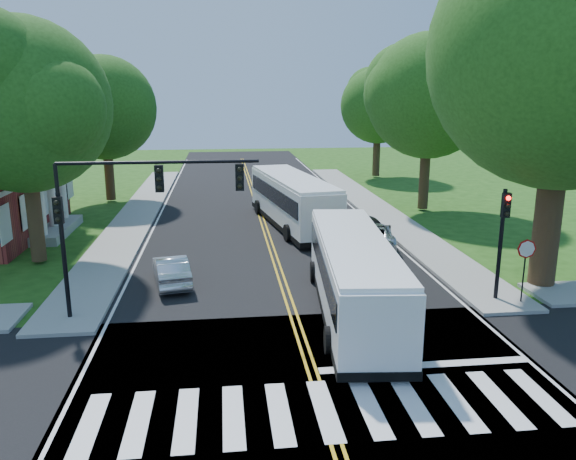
{
  "coord_description": "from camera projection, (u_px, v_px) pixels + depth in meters",
  "views": [
    {
      "loc": [
        -2.51,
        -13.49,
        8.14
      ],
      "look_at": [
        0.22,
        9.65,
        2.4
      ],
      "focal_mm": 35.0,
      "sensor_mm": 36.0,
      "label": 1
    }
  ],
  "objects": [
    {
      "name": "tree_east_mid",
      "position": [
        429.0,
        96.0,
        37.81
      ],
      "size": [
        8.4,
        8.4,
        11.93
      ],
      "color": "#362215",
      "rests_on": "ground"
    },
    {
      "name": "tree_west_near",
      "position": [
        22.0,
        106.0,
        25.63
      ],
      "size": [
        8.0,
        8.0,
        11.4
      ],
      "color": "#362215",
      "rests_on": "ground"
    },
    {
      "name": "tree_west_far",
      "position": [
        104.0,
        108.0,
        41.24
      ],
      "size": [
        7.6,
        7.6,
        10.67
      ],
      "color": "#362215",
      "rests_on": "ground"
    },
    {
      "name": "road",
      "position": [
        267.0,
        236.0,
        32.59
      ],
      "size": [
        14.0,
        96.0,
        0.01
      ],
      "primitive_type": "cube",
      "color": "black",
      "rests_on": "ground"
    },
    {
      "name": "cross_road",
      "position": [
        321.0,
        400.0,
        15.24
      ],
      "size": [
        60.0,
        12.0,
        0.01
      ],
      "primitive_type": "cube",
      "color": "black",
      "rests_on": "ground"
    },
    {
      "name": "sidewalk_ne",
      "position": [
        375.0,
        208.0,
        40.27
      ],
      "size": [
        2.6,
        40.0,
        0.15
      ],
      "primitive_type": "cube",
      "color": "gray",
      "rests_on": "ground"
    },
    {
      "name": "signal_nw",
      "position": [
        127.0,
        202.0,
        19.72
      ],
      "size": [
        7.15,
        0.46,
        5.66
      ],
      "color": "black",
      "rests_on": "ground"
    },
    {
      "name": "stop_sign",
      "position": [
        526.0,
        256.0,
        21.54
      ],
      "size": [
        0.76,
        0.08,
        2.53
      ],
      "color": "black",
      "rests_on": "ground"
    },
    {
      "name": "dark_sedan",
      "position": [
        363.0,
        227.0,
        31.81
      ],
      "size": [
        2.11,
        4.67,
        1.33
      ],
      "primitive_type": "imported",
      "rotation": [
        0.0,
        0.0,
        3.2
      ],
      "color": "black",
      "rests_on": "road"
    },
    {
      "name": "signal_ne",
      "position": [
        502.0,
        230.0,
        21.67
      ],
      "size": [
        0.3,
        0.46,
        4.4
      ],
      "color": "black",
      "rests_on": "ground"
    },
    {
      "name": "tree_east_far",
      "position": [
        378.0,
        106.0,
        53.59
      ],
      "size": [
        7.2,
        7.2,
        10.34
      ],
      "color": "#362215",
      "rests_on": "ground"
    },
    {
      "name": "crosswalk",
      "position": [
        325.0,
        410.0,
        14.75
      ],
      "size": [
        12.6,
        3.0,
        0.01
      ],
      "primitive_type": "cube",
      "color": "silver",
      "rests_on": "road"
    },
    {
      "name": "hatchback",
      "position": [
        171.0,
        270.0,
        24.27
      ],
      "size": [
        2.04,
        4.03,
        1.27
      ],
      "primitive_type": "imported",
      "rotation": [
        0.0,
        0.0,
        3.33
      ],
      "color": "silver",
      "rests_on": "road"
    },
    {
      "name": "suv",
      "position": [
        373.0,
        235.0,
        30.33
      ],
      "size": [
        2.94,
        4.87,
        1.27
      ],
      "primitive_type": "imported",
      "rotation": [
        0.0,
        0.0,
        2.95
      ],
      "color": "silver",
      "rests_on": "road"
    },
    {
      "name": "sidewalk_nw",
      "position": [
        138.0,
        213.0,
        38.38
      ],
      "size": [
        2.6,
        40.0,
        0.15
      ],
      "primitive_type": "cube",
      "color": "gray",
      "rests_on": "ground"
    },
    {
      "name": "ground",
      "position": [
        321.0,
        400.0,
        15.24
      ],
      "size": [
        140.0,
        140.0,
        0.0
      ],
      "primitive_type": "plane",
      "color": "#1E4611",
      "rests_on": "ground"
    },
    {
      "name": "bus_follow",
      "position": [
        292.0,
        200.0,
        34.8
      ],
      "size": [
        4.43,
        12.23,
        3.1
      ],
      "rotation": [
        0.0,
        0.0,
        3.3
      ],
      "color": "white",
      "rests_on": "road"
    },
    {
      "name": "stop_bar",
      "position": [
        425.0,
        365.0,
        17.17
      ],
      "size": [
        6.6,
        0.4,
        0.01
      ],
      "primitive_type": "cube",
      "color": "silver",
      "rests_on": "road"
    },
    {
      "name": "tree_ne_big",
      "position": [
        567.0,
        53.0,
        21.9
      ],
      "size": [
        10.8,
        10.8,
        14.91
      ],
      "color": "#362215",
      "rests_on": "ground"
    },
    {
      "name": "bus_lead",
      "position": [
        353.0,
        274.0,
        20.92
      ],
      "size": [
        3.46,
        11.35,
        2.89
      ],
      "rotation": [
        0.0,
        0.0,
        3.05
      ],
      "color": "white",
      "rests_on": "road"
    },
    {
      "name": "center_line",
      "position": [
        262.0,
        221.0,
        36.45
      ],
      "size": [
        0.36,
        70.0,
        0.01
      ],
      "primitive_type": "cube",
      "color": "gold",
      "rests_on": "road"
    },
    {
      "name": "edge_line_w",
      "position": [
        156.0,
        223.0,
        35.67
      ],
      "size": [
        0.12,
        70.0,
        0.01
      ],
      "primitive_type": "cube",
      "color": "silver",
      "rests_on": "road"
    },
    {
      "name": "edge_line_e",
      "position": [
        365.0,
        218.0,
        37.22
      ],
      "size": [
        0.12,
        70.0,
        0.01
      ],
      "primitive_type": "cube",
      "color": "silver",
      "rests_on": "road"
    }
  ]
}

